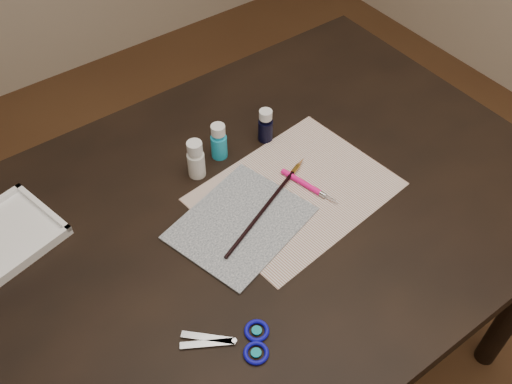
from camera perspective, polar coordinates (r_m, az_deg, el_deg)
ground at (r=1.83m, az=0.00°, el=-17.17°), size 3.50×3.50×0.02m
table at (r=1.49m, az=0.00°, el=-10.97°), size 1.30×0.90×0.75m
paper at (r=1.22m, az=3.97°, el=0.05°), size 0.43×0.34×0.00m
canvas at (r=1.16m, az=-1.54°, el=-3.12°), size 0.31×0.27×0.00m
paint_bottle_white at (r=1.22m, az=-6.04°, el=3.31°), size 0.05×0.05×0.09m
paint_bottle_cyan at (r=1.26m, az=-3.74°, el=5.10°), size 0.04×0.04×0.09m
paint_bottle_navy at (r=1.30m, az=0.96°, el=6.68°), size 0.04×0.04×0.08m
paintbrush at (r=1.18m, az=1.18°, el=-1.21°), size 0.30×0.13×0.01m
craft_knife at (r=1.22m, az=5.44°, el=0.50°), size 0.05×0.15×0.01m
scissors at (r=1.01m, az=-3.08°, el=-14.97°), size 0.19×0.16×0.01m
palette_tray at (r=1.23m, az=-23.59°, el=-3.83°), size 0.22×0.22×0.02m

